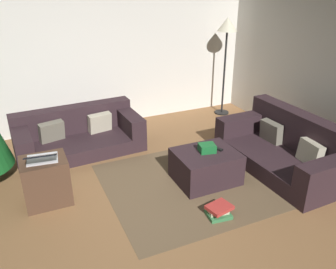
# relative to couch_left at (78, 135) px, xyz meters

# --- Properties ---
(ground_plane) EXTENTS (6.40, 6.40, 0.00)m
(ground_plane) POSITION_rel_couch_left_xyz_m (0.30, -2.24, -0.25)
(ground_plane) COLOR brown
(rear_partition) EXTENTS (6.40, 0.12, 2.60)m
(rear_partition) POSITION_rel_couch_left_xyz_m (0.30, 0.90, 1.05)
(rear_partition) COLOR silver
(rear_partition) RESTS_ON ground_plane
(couch_left) EXTENTS (1.91, 0.99, 0.63)m
(couch_left) POSITION_rel_couch_left_xyz_m (0.00, 0.00, 0.00)
(couch_left) COLOR #2D1E23
(couch_left) RESTS_ON ground_plane
(couch_right) EXTENTS (1.00, 1.91, 0.76)m
(couch_right) POSITION_rel_couch_left_xyz_m (2.56, -1.75, 0.03)
(couch_right) COLOR #2D1E23
(couch_right) RESTS_ON ground_plane
(ottoman) EXTENTS (0.79, 0.65, 0.42)m
(ottoman) POSITION_rel_couch_left_xyz_m (1.35, -1.61, -0.04)
(ottoman) COLOR #2D1E23
(ottoman) RESTS_ON ground_plane
(gift_box) EXTENTS (0.23, 0.21, 0.10)m
(gift_box) POSITION_rel_couch_left_xyz_m (1.37, -1.59, 0.22)
(gift_box) COLOR #19662D
(gift_box) RESTS_ON ottoman
(tv_remote) EXTENTS (0.10, 0.17, 0.02)m
(tv_remote) POSITION_rel_couch_left_xyz_m (1.52, -1.59, 0.18)
(tv_remote) COLOR black
(tv_remote) RESTS_ON ottoman
(side_table) EXTENTS (0.52, 0.44, 0.57)m
(side_table) POSITION_rel_couch_left_xyz_m (-0.61, -1.25, 0.04)
(side_table) COLOR #4C3323
(side_table) RESTS_ON ground_plane
(laptop) EXTENTS (0.38, 0.47, 0.20)m
(laptop) POSITION_rel_couch_left_xyz_m (-0.62, -1.31, 0.38)
(laptop) COLOR silver
(laptop) RESTS_ON side_table
(book_stack) EXTENTS (0.31, 0.27, 0.13)m
(book_stack) POSITION_rel_couch_left_xyz_m (1.11, -2.34, -0.18)
(book_stack) COLOR #387A47
(book_stack) RESTS_ON ground_plane
(corner_lamp) EXTENTS (0.36, 0.36, 1.82)m
(corner_lamp) POSITION_rel_couch_left_xyz_m (2.89, 0.42, 1.31)
(corner_lamp) COLOR black
(corner_lamp) RESTS_ON ground_plane
(area_rug) EXTENTS (2.60, 2.00, 0.01)m
(area_rug) POSITION_rel_couch_left_xyz_m (1.35, -1.61, -0.24)
(area_rug) COLOR brown
(area_rug) RESTS_ON ground_plane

